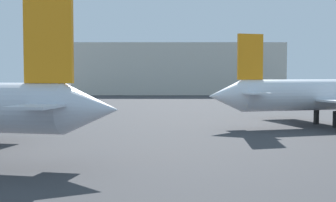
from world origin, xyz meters
TOP-DOWN VIEW (x-y plane):
  - airplane_on_taxiway at (18.12, 44.45)m, footprint 30.41×24.61m
  - airplane_distant at (-31.74, 78.52)m, footprint 31.13×19.58m
  - terminal_building at (2.39, 137.77)m, footprint 61.44×26.92m

SIDE VIEW (x-z plane):
  - airplane_distant at x=-31.74m, z-range -1.36..7.05m
  - airplane_on_taxiway at x=18.12m, z-range -1.55..8.62m
  - terminal_building at x=2.39m, z-range 0.00..15.05m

